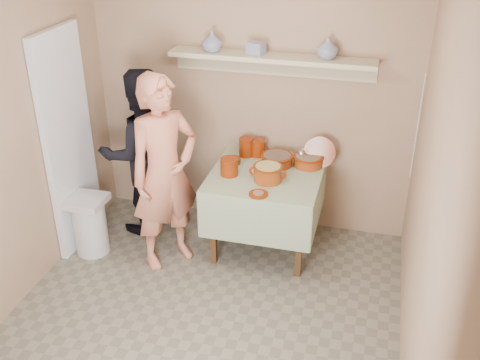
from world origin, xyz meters
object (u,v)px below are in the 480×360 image
(serving_table, at_px, (266,185))
(person_helper, at_px, (142,153))
(cazuela_rice, at_px, (268,172))
(trash_bin, at_px, (90,225))
(person_cook, at_px, (165,173))

(serving_table, bearing_deg, person_helper, 178.75)
(cazuela_rice, bearing_deg, person_helper, 172.47)
(person_helper, bearing_deg, cazuela_rice, 134.58)
(serving_table, xyz_separation_m, trash_bin, (-1.52, -0.49, -0.36))
(person_helper, relative_size, serving_table, 1.66)
(person_cook, distance_m, trash_bin, 0.94)
(person_helper, height_order, trash_bin, person_helper)
(person_helper, xyz_separation_m, trash_bin, (-0.33, -0.52, -0.52))
(person_helper, height_order, cazuela_rice, person_helper)
(person_cook, distance_m, serving_table, 0.92)
(person_cook, height_order, trash_bin, person_cook)
(person_helper, distance_m, cazuela_rice, 1.24)
(trash_bin, bearing_deg, person_helper, 57.97)
(cazuela_rice, xyz_separation_m, trash_bin, (-1.56, -0.36, -0.56))
(trash_bin, bearing_deg, serving_table, 18.07)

